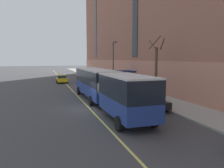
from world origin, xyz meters
The scene contains 12 objects.
ground_plane centered at (0.00, 0.00, 0.00)m, with size 260.00×260.00×0.00m, color #424244.
sidewalk centered at (8.37, 3.00, 0.07)m, with size 4.17×160.00×0.15m, color #9E9B93.
city_bus centered at (1.49, 1.04, 2.06)m, with size 3.03×18.81×3.53m.
parked_car_navy_1 centered at (5.12, 4.22, 0.78)m, with size 2.08×4.35×1.56m.
parked_car_black_3 centered at (4.99, 27.83, 0.78)m, with size 1.99×4.63×1.56m.
parked_car_white_4 centered at (5.19, 21.62, 0.78)m, with size 2.08×4.46×1.56m.
parked_car_black_5 centered at (5.20, -1.97, 0.78)m, with size 2.02×4.56×1.56m.
parked_car_champagne_6 centered at (5.15, 12.36, 0.78)m, with size 1.92×4.56×1.56m.
taxi_cab centered at (-0.80, 23.59, 0.78)m, with size 2.04×4.25×1.56m.
street_tree_mid_block centered at (7.95, 2.05, 3.59)m, with size 1.60×1.66×7.19m.
street_lamp centered at (6.89, 14.31, 4.61)m, with size 0.36×1.48×7.34m.
lane_centerline centered at (-0.21, 3.00, 0.00)m, with size 0.16×140.00×0.01m, color #E0D66B.
Camera 1 is at (-4.35, -20.01, 4.73)m, focal length 35.00 mm.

